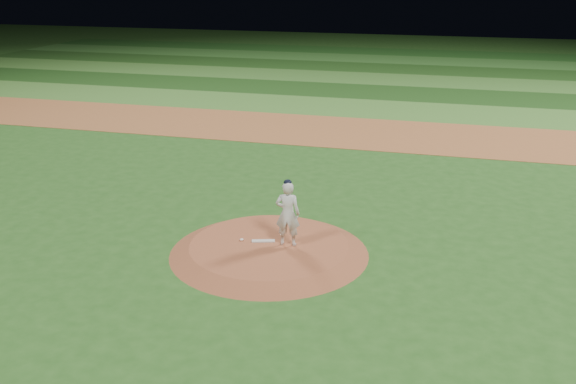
{
  "coord_description": "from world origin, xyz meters",
  "views": [
    {
      "loc": [
        4.73,
        -15.49,
        7.53
      ],
      "look_at": [
        0.0,
        2.0,
        1.1
      ],
      "focal_mm": 40.0,
      "sensor_mm": 36.0,
      "label": 1
    }
  ],
  "objects_px": {
    "pitchers_mound": "(269,248)",
    "rosin_bag": "(242,240)",
    "pitching_rubber": "(263,241)",
    "pitcher_on_mound": "(288,213)"
  },
  "relations": [
    {
      "from": "pitching_rubber",
      "to": "rosin_bag",
      "type": "xyz_separation_m",
      "value": [
        -0.6,
        -0.1,
        0.01
      ]
    },
    {
      "from": "pitching_rubber",
      "to": "rosin_bag",
      "type": "bearing_deg",
      "value": 172.62
    },
    {
      "from": "pitchers_mound",
      "to": "rosin_bag",
      "type": "xyz_separation_m",
      "value": [
        -0.82,
        0.05,
        0.15
      ]
    },
    {
      "from": "rosin_bag",
      "to": "pitcher_on_mound",
      "type": "relative_size",
      "value": 0.06
    },
    {
      "from": "pitchers_mound",
      "to": "rosin_bag",
      "type": "height_order",
      "value": "rosin_bag"
    },
    {
      "from": "pitchers_mound",
      "to": "rosin_bag",
      "type": "distance_m",
      "value": 0.83
    },
    {
      "from": "pitchers_mound",
      "to": "rosin_bag",
      "type": "bearing_deg",
      "value": 176.82
    },
    {
      "from": "pitching_rubber",
      "to": "rosin_bag",
      "type": "relative_size",
      "value": 5.96
    },
    {
      "from": "pitcher_on_mound",
      "to": "pitchers_mound",
      "type": "bearing_deg",
      "value": -166.99
    },
    {
      "from": "pitching_rubber",
      "to": "rosin_bag",
      "type": "height_order",
      "value": "rosin_bag"
    }
  ]
}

